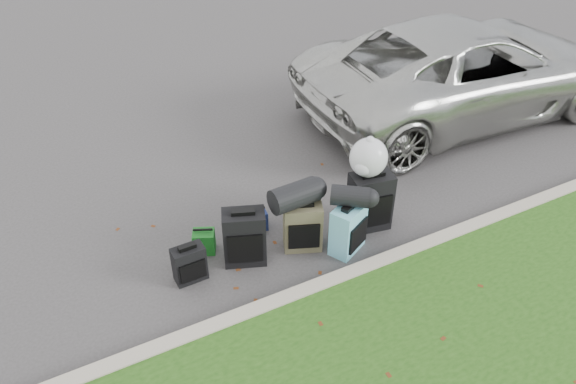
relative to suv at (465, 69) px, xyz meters
name	(u,v)px	position (x,y,z in m)	size (l,w,h in m)	color
ground	(302,233)	(-3.99, -1.65, -0.79)	(120.00, 120.00, 0.00)	#383535
curb	(345,278)	(-3.99, -2.65, -0.72)	(120.00, 0.18, 0.15)	#9E937F
suv	(465,69)	(0.00, 0.00, 0.00)	(2.62, 5.69, 1.58)	#B7B7B2
suitcase_small_black	(189,264)	(-5.52, -1.76, -0.56)	(0.37, 0.20, 0.46)	black
suitcase_large_black_left	(244,237)	(-4.83, -1.77, -0.44)	(0.49, 0.30, 0.71)	black
suitcase_olive	(303,226)	(-4.11, -1.86, -0.48)	(0.46, 0.29, 0.63)	#413D2A
suitcase_teal	(348,229)	(-3.66, -2.16, -0.47)	(0.45, 0.27, 0.64)	#5193AD
suitcase_large_black_right	(370,201)	(-3.17, -1.91, -0.40)	(0.52, 0.31, 0.78)	black
tote_green	(204,242)	(-5.21, -1.39, -0.64)	(0.26, 0.21, 0.29)	#16641C
tote_navy	(257,220)	(-4.46, -1.29, -0.66)	(0.25, 0.20, 0.27)	#16214E
duffel_left	(294,196)	(-4.21, -1.83, -0.01)	(0.31, 0.31, 0.57)	black
duffel_right	(350,196)	(-3.63, -2.12, -0.03)	(0.25, 0.25, 0.44)	black
trash_bag	(369,158)	(-3.21, -1.84, 0.23)	(0.47, 0.47, 0.47)	silver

